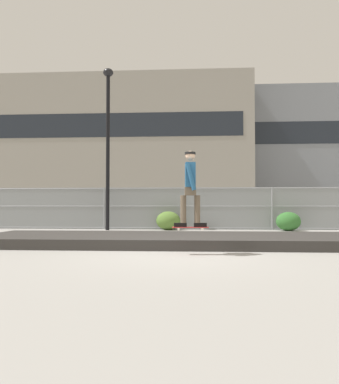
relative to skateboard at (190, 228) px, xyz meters
name	(u,v)px	position (x,y,z in m)	size (l,w,h in m)	color
ground_plane	(178,255)	(-0.27, -0.11, -0.60)	(120.00, 120.00, 0.00)	gray
gravel_berm	(182,240)	(-0.27, 2.18, -0.47)	(11.01, 3.21, 0.26)	#33302D
skateboard	(190,228)	(0.00, 0.00, 0.00)	(0.81, 0.25, 0.07)	#B22D2D
skater	(190,184)	(0.00, 0.00, 0.96)	(0.72, 0.59, 1.68)	black
chain_fence	(187,208)	(-0.27, 8.77, 0.34)	(22.29, 0.06, 1.85)	gray
street_lamp	(108,129)	(-3.65, 7.98, 3.73)	(0.44, 0.44, 6.97)	black
parked_car_near	(136,209)	(-2.95, 11.53, 0.24)	(4.51, 2.16, 1.66)	#474C54
library_building	(125,152)	(-8.63, 39.33, 6.94)	(29.49, 15.04, 15.06)	gray
office_block	(327,156)	(17.19, 43.92, 6.71)	(25.97, 15.85, 14.61)	slate
shrub_left	(168,221)	(-1.07, 8.24, -0.20)	(1.04, 0.85, 0.80)	#567A33
shrub_center	(288,221)	(3.95, 8.05, -0.20)	(1.02, 0.83, 0.79)	#336B2D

